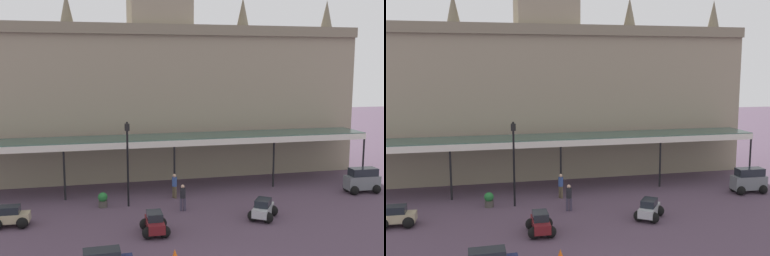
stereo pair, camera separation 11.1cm
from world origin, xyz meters
TOP-DOWN VIEW (x-y plane):
  - station_building at (-0.00, 21.52)m, footprint 32.13×6.44m
  - entrance_canopy at (-0.00, 16.08)m, footprint 30.01×3.26m
  - car_grey_van at (13.02, 11.98)m, footprint 2.43×1.65m
  - car_silver_sedan at (4.12, 8.44)m, footprint 2.14×2.25m
  - car_beige_sedan at (-10.18, 10.32)m, footprint 2.08×1.57m
  - car_maroon_sedan at (-2.46, 7.49)m, footprint 1.54×2.06m
  - pedestrian_crossing_forecourt at (-0.22, 10.87)m, footprint 0.39×0.34m
  - pedestrian_near_entrance at (-0.22, 13.64)m, footprint 0.34×0.37m
  - victorian_lamppost at (-3.44, 12.53)m, footprint 0.30×0.30m
  - traffic_cone at (-2.03, 3.92)m, footprint 0.40×0.40m
  - planter_by_canopy at (-5.05, 12.70)m, footprint 0.60×0.60m

SIDE VIEW (x-z plane):
  - traffic_cone at x=-2.03m, z-range 0.00..0.57m
  - planter_by_canopy at x=-5.05m, z-range 0.01..0.97m
  - car_silver_sedan at x=4.12m, z-range -0.09..1.10m
  - car_beige_sedan at x=-10.18m, z-range -0.09..1.10m
  - car_maroon_sedan at x=-2.46m, z-range -0.09..1.10m
  - car_grey_van at x=13.02m, z-range -0.08..1.69m
  - pedestrian_crossing_forecourt at x=-0.22m, z-range 0.07..1.74m
  - pedestrian_near_entrance at x=-0.22m, z-range 0.07..1.74m
  - victorian_lamppost at x=-3.44m, z-range 0.62..6.10m
  - entrance_canopy at x=0.00m, z-range 1.79..5.64m
  - station_building at x=0.00m, z-range -3.23..16.92m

